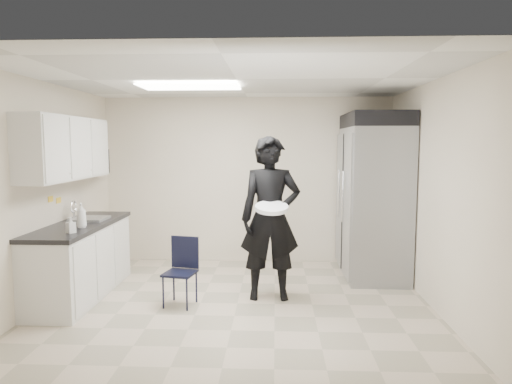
{
  "coord_description": "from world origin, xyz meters",
  "views": [
    {
      "loc": [
        0.44,
        -5.2,
        1.88
      ],
      "look_at": [
        0.21,
        0.2,
        1.31
      ],
      "focal_mm": 32.0,
      "sensor_mm": 36.0,
      "label": 1
    }
  ],
  "objects_px": {
    "lower_counter": "(81,262)",
    "man_tuxedo": "(270,218)",
    "commercial_fridge": "(373,202)",
    "folding_chair": "(180,273)"
  },
  "relations": [
    {
      "from": "commercial_fridge",
      "to": "man_tuxedo",
      "type": "distance_m",
      "value": 1.79
    },
    {
      "from": "man_tuxedo",
      "to": "commercial_fridge",
      "type": "bearing_deg",
      "value": 32.15
    },
    {
      "from": "man_tuxedo",
      "to": "lower_counter",
      "type": "bearing_deg",
      "value": 176.61
    },
    {
      "from": "folding_chair",
      "to": "lower_counter",
      "type": "bearing_deg",
      "value": 179.15
    },
    {
      "from": "folding_chair",
      "to": "commercial_fridge",
      "type": "bearing_deg",
      "value": 40.45
    },
    {
      "from": "commercial_fridge",
      "to": "folding_chair",
      "type": "bearing_deg",
      "value": -151.31
    },
    {
      "from": "folding_chair",
      "to": "man_tuxedo",
      "type": "relative_size",
      "value": 0.39
    },
    {
      "from": "commercial_fridge",
      "to": "man_tuxedo",
      "type": "xyz_separation_m",
      "value": [
        -1.45,
        -1.05,
        -0.07
      ]
    },
    {
      "from": "lower_counter",
      "to": "man_tuxedo",
      "type": "relative_size",
      "value": 0.96
    },
    {
      "from": "lower_counter",
      "to": "commercial_fridge",
      "type": "distance_m",
      "value": 3.98
    }
  ]
}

